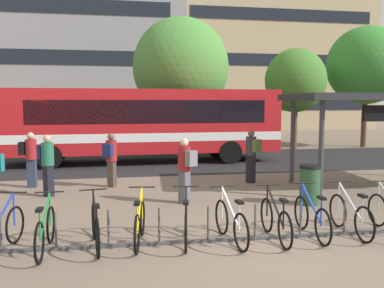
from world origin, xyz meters
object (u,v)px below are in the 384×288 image
at_px(parked_bicycle_green_1, 45,231).
at_px(parked_bicycle_white_5, 231,223).
at_px(commuter_olive_pack_2, 252,152).
at_px(street_tree_0, 366,65).
at_px(street_tree_2, 181,68).
at_px(parked_bicycle_blue_0, 1,232).
at_px(parked_bicycle_black_4, 186,223).
at_px(trash_bin, 310,185).
at_px(parked_bicycle_blue_7, 312,218).
at_px(commuter_navy_pack_3, 47,161).
at_px(parked_bicycle_black_6, 275,221).
at_px(street_tree_1, 295,81).
at_px(parked_bicycle_yellow_3, 140,224).
at_px(parked_bicycle_silver_8, 350,216).
at_px(parked_bicycle_black_2, 95,227).
at_px(city_bus, 140,122).
at_px(commuter_navy_pack_5, 111,156).
at_px(commuter_grey_pack_4, 185,166).
at_px(commuter_black_pack_0, 30,156).

height_order(parked_bicycle_green_1, parked_bicycle_white_5, same).
xyz_separation_m(commuter_olive_pack_2, street_tree_0, (9.99, 9.38, 3.79)).
bearing_deg(street_tree_2, parked_bicycle_blue_0, -109.80).
bearing_deg(parked_bicycle_black_4, trash_bin, -47.70).
xyz_separation_m(parked_bicycle_blue_7, commuter_navy_pack_3, (-5.73, 4.57, 0.62)).
distance_m(parked_bicycle_black_6, commuter_navy_pack_3, 6.81).
distance_m(parked_bicycle_black_4, trash_bin, 4.32).
bearing_deg(street_tree_1, street_tree_2, 175.10).
distance_m(parked_bicycle_yellow_3, parked_bicycle_silver_8, 4.18).
height_order(commuter_navy_pack_3, trash_bin, commuter_navy_pack_3).
distance_m(parked_bicycle_blue_7, street_tree_1, 15.90).
bearing_deg(parked_bicycle_black_2, city_bus, -14.12).
xyz_separation_m(parked_bicycle_blue_7, street_tree_0, (10.53, 14.83, 4.42)).
distance_m(commuter_navy_pack_5, street_tree_0, 17.66).
bearing_deg(commuter_navy_pack_3, parked_bicycle_green_1, -29.55).
height_order(parked_bicycle_white_5, trash_bin, trash_bin).
xyz_separation_m(parked_bicycle_green_1, parked_bicycle_yellow_3, (1.65, 0.16, 0.00)).
distance_m(parked_bicycle_black_2, parked_bicycle_black_6, 3.37).
bearing_deg(parked_bicycle_blue_0, commuter_grey_pack_4, -39.02).
distance_m(parked_bicycle_yellow_3, commuter_olive_pack_2, 6.60).
xyz_separation_m(parked_bicycle_white_5, street_tree_2, (1.21, 14.93, 4.14)).
relative_size(parked_bicycle_yellow_3, street_tree_1, 0.30).
height_order(parked_bicycle_black_2, parked_bicycle_blue_7, same).
height_order(commuter_navy_pack_3, commuter_grey_pack_4, commuter_navy_pack_3).
xyz_separation_m(commuter_black_pack_0, commuter_grey_pack_4, (4.44, -2.82, -0.01)).
height_order(parked_bicycle_white_5, commuter_grey_pack_4, commuter_grey_pack_4).
relative_size(parked_bicycle_yellow_3, commuter_navy_pack_3, 0.98).
distance_m(parked_bicycle_blue_0, commuter_navy_pack_5, 5.74).
bearing_deg(parked_bicycle_yellow_3, trash_bin, -54.87).
height_order(parked_bicycle_blue_7, commuter_navy_pack_5, commuter_navy_pack_5).
bearing_deg(parked_bicycle_black_6, parked_bicycle_green_1, 90.40).
xyz_separation_m(commuter_olive_pack_2, commuter_navy_pack_3, (-6.27, -0.89, -0.00)).
relative_size(commuter_olive_pack_2, street_tree_1, 0.31).
bearing_deg(parked_bicycle_yellow_3, street_tree_0, -35.20).
xyz_separation_m(parked_bicycle_blue_0, parked_bicycle_blue_7, (5.76, -0.11, 0.00)).
xyz_separation_m(street_tree_1, street_tree_2, (-6.38, 0.55, 0.67)).
height_order(parked_bicycle_yellow_3, parked_bicycle_blue_7, same).
height_order(parked_bicycle_blue_0, street_tree_1, street_tree_1).
bearing_deg(parked_bicycle_black_2, parked_bicycle_yellow_3, -91.86).
xyz_separation_m(commuter_navy_pack_5, trash_bin, (5.13, -3.11, -0.45)).
relative_size(commuter_olive_pack_2, trash_bin, 1.69).
xyz_separation_m(parked_bicycle_green_1, commuter_olive_pack_2, (5.54, 5.45, 0.63)).
bearing_deg(commuter_olive_pack_2, commuter_navy_pack_5, 59.44).
bearing_deg(parked_bicycle_white_5, parked_bicycle_silver_8, -94.47).
height_order(commuter_navy_pack_5, trash_bin, commuter_navy_pack_5).
relative_size(street_tree_0, street_tree_2, 0.98).
bearing_deg(commuter_olive_pack_2, street_tree_1, -60.61).
distance_m(parked_bicycle_white_5, commuter_olive_pack_2, 5.95).
distance_m(commuter_navy_pack_3, street_tree_0, 19.60).
relative_size(city_bus, commuter_navy_pack_3, 6.94).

